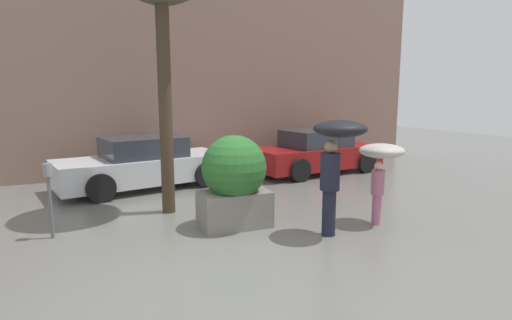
{
  "coord_description": "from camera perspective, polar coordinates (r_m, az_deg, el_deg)",
  "views": [
    {
      "loc": [
        -1.73,
        -5.13,
        2.23
      ],
      "look_at": [
        1.21,
        1.6,
        1.05
      ],
      "focal_mm": 28.0,
      "sensor_mm": 36.0,
      "label": 1
    }
  ],
  "objects": [
    {
      "name": "building_facade",
      "position": [
        11.78,
        -15.5,
        12.54
      ],
      "size": [
        18.0,
        0.3,
        6.0
      ],
      "color": "#8C6B5B",
      "rests_on": "ground"
    },
    {
      "name": "parking_meter",
      "position": [
        7.0,
        -27.51,
        -3.15
      ],
      "size": [
        0.14,
        0.14,
        1.2
      ],
      "color": "#595B60",
      "rests_on": "ground"
    },
    {
      "name": "planter_box",
      "position": [
        6.81,
        -3.13,
        -2.76
      ],
      "size": [
        1.18,
        1.1,
        1.58
      ],
      "color": "gray",
      "rests_on": "ground"
    },
    {
      "name": "parked_car_near",
      "position": [
        10.15,
        -15.69,
        -0.58
      ],
      "size": [
        4.31,
        2.48,
        1.25
      ],
      "rotation": [
        0.0,
        0.0,
        1.78
      ],
      "color": "silver",
      "rests_on": "ground"
    },
    {
      "name": "ground_plane",
      "position": [
        5.86,
        -4.75,
        -13.29
      ],
      "size": [
        40.0,
        40.0,
        0.0
      ],
      "primitive_type": "plane",
      "color": "slate"
    },
    {
      "name": "person_adult",
      "position": [
        6.39,
        11.44,
        1.67
      ],
      "size": [
        0.84,
        0.84,
        1.86
      ],
      "rotation": [
        0.0,
        0.0,
        -0.36
      ],
      "color": "#1E1E2D",
      "rests_on": "ground"
    },
    {
      "name": "parked_car_far",
      "position": [
        11.87,
        8.49,
        1.02
      ],
      "size": [
        4.1,
        2.26,
        1.25
      ],
      "rotation": [
        0.0,
        0.0,
        1.7
      ],
      "color": "maroon",
      "rests_on": "ground"
    },
    {
      "name": "person_child",
      "position": [
        7.23,
        17.42,
        0.15
      ],
      "size": [
        0.77,
        0.77,
        1.42
      ],
      "rotation": [
        0.0,
        0.0,
        0.43
      ],
      "color": "#B76684",
      "rests_on": "ground"
    }
  ]
}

